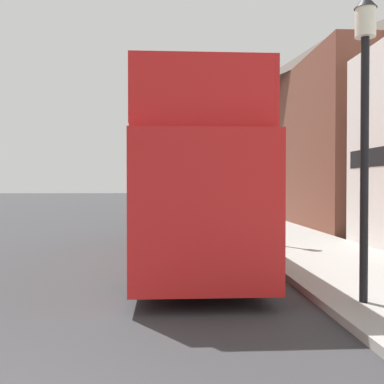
{
  "coord_description": "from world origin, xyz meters",
  "views": [
    {
      "loc": [
        2.16,
        -3.16,
        2.03
      ],
      "look_at": [
        2.74,
        6.81,
        1.84
      ],
      "focal_mm": 42.0,
      "sensor_mm": 36.0,
      "label": 1
    }
  ],
  "objects_px": {
    "tour_bus": "(190,190)",
    "parked_car_ahead_of_bus": "(197,214)",
    "lamp_post_second": "(255,144)",
    "lamp_post_nearest": "(365,92)"
  },
  "relations": [
    {
      "from": "tour_bus",
      "to": "parked_car_ahead_of_bus",
      "type": "height_order",
      "value": "tour_bus"
    },
    {
      "from": "parked_car_ahead_of_bus",
      "to": "lamp_post_second",
      "type": "bearing_deg",
      "value": -74.1
    },
    {
      "from": "tour_bus",
      "to": "lamp_post_second",
      "type": "bearing_deg",
      "value": 48.87
    },
    {
      "from": "parked_car_ahead_of_bus",
      "to": "tour_bus",
      "type": "bearing_deg",
      "value": -94.42
    },
    {
      "from": "parked_car_ahead_of_bus",
      "to": "lamp_post_second",
      "type": "distance_m",
      "value": 6.31
    },
    {
      "from": "parked_car_ahead_of_bus",
      "to": "lamp_post_nearest",
      "type": "distance_m",
      "value": 13.29
    },
    {
      "from": "lamp_post_nearest",
      "to": "lamp_post_second",
      "type": "distance_m",
      "value": 7.33
    },
    {
      "from": "tour_bus",
      "to": "lamp_post_nearest",
      "type": "relative_size",
      "value": 1.99
    },
    {
      "from": "tour_bus",
      "to": "parked_car_ahead_of_bus",
      "type": "bearing_deg",
      "value": 84.9
    },
    {
      "from": "tour_bus",
      "to": "parked_car_ahead_of_bus",
      "type": "distance_m",
      "value": 8.21
    }
  ]
}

